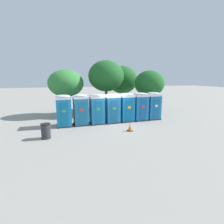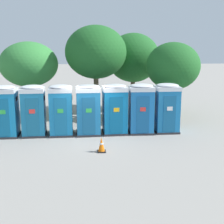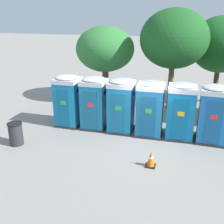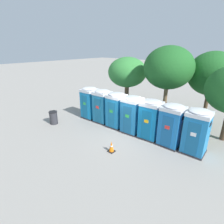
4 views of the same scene
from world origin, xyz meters
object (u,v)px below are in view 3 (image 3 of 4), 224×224
object	(u,v)px
traffic_cone	(151,159)
street_tree_3	(105,49)
portapotty_2	(121,105)
trash_can	(16,134)
street_tree_0	(174,39)
portapotty_3	(150,108)
portapotty_1	(94,103)
portapotty_5	(213,114)
street_tree_2	(221,45)
portapotty_4	(181,111)
portapotty_0	(68,100)

from	to	relation	value
traffic_cone	street_tree_3	bearing A→B (deg)	120.70
portapotty_2	trash_can	size ratio (longest dim) A/B	2.57
street_tree_0	trash_can	size ratio (longest dim) A/B	5.70
portapotty_2	street_tree_0	distance (m)	5.15
portapotty_3	trash_can	size ratio (longest dim) A/B	2.57
portapotty_2	street_tree_0	bearing A→B (deg)	65.22
portapotty_1	portapotty_5	size ratio (longest dim) A/B	1.00
portapotty_2	street_tree_3	distance (m)	5.34
traffic_cone	street_tree_2	bearing A→B (deg)	74.21
street_tree_2	trash_can	world-z (taller)	street_tree_2
portapotty_1	street_tree_0	bearing A→B (deg)	51.32
portapotty_4	street_tree_0	bearing A→B (deg)	102.66
portapotty_1	traffic_cone	xyz separation A→B (m)	(3.27, -2.72, -0.97)
portapotty_5	traffic_cone	world-z (taller)	portapotty_5
portapotty_4	traffic_cone	xyz separation A→B (m)	(-0.78, -2.83, -0.97)
street_tree_2	trash_can	distance (m)	12.51
trash_can	traffic_cone	world-z (taller)	trash_can
portapotty_1	portapotty_2	distance (m)	1.35
portapotty_4	street_tree_2	size ratio (longest dim) A/B	0.48
portapotty_5	street_tree_0	bearing A→B (deg)	119.98
portapotty_1	street_tree_2	size ratio (longest dim) A/B	0.48
portapotty_3	street_tree_2	size ratio (longest dim) A/B	0.48
portapotty_1	portapotty_2	bearing A→B (deg)	0.29
portapotty_2	street_tree_3	size ratio (longest dim) A/B	0.54
street_tree_3	traffic_cone	distance (m)	8.79
trash_can	portapotty_1	bearing A→B (deg)	47.22
portapotty_2	portapotty_3	distance (m)	1.35
portapotty_1	portapotty_2	world-z (taller)	same
portapotty_4	trash_can	size ratio (longest dim) A/B	2.57
portapotty_0	portapotty_1	distance (m)	1.35
portapotty_2	traffic_cone	size ratio (longest dim) A/B	3.97
portapotty_4	portapotty_0	bearing A→B (deg)	-178.17
portapotty_1	portapotty_5	xyz separation A→B (m)	(5.40, 0.13, -0.00)
street_tree_3	traffic_cone	xyz separation A→B (m)	(4.23, -7.12, -2.95)
portapotty_4	portapotty_5	world-z (taller)	same
portapotty_3	street_tree_0	bearing A→B (deg)	83.06
portapotty_0	street_tree_2	distance (m)	9.69
portapotty_0	portapotty_3	distance (m)	4.05
portapotty_1	street_tree_0	world-z (taller)	street_tree_0
street_tree_3	trash_can	distance (m)	7.81
portapotty_3	portapotty_4	world-z (taller)	same
street_tree_3	trash_can	xyz separation A→B (m)	(-1.58, -7.13, -2.76)
portapotty_0	street_tree_2	world-z (taller)	street_tree_2
portapotty_4	street_tree_2	bearing A→B (deg)	74.01
portapotty_4	portapotty_3	bearing A→B (deg)	-176.31
street_tree_2	traffic_cone	world-z (taller)	street_tree_2
street_tree_0	street_tree_3	xyz separation A→B (m)	(-4.14, 0.42, -0.75)
trash_can	street_tree_2	bearing A→B (deg)	46.80
portapotty_5	street_tree_2	bearing A→B (deg)	86.49
portapotty_0	street_tree_2	size ratio (longest dim) A/B	0.48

